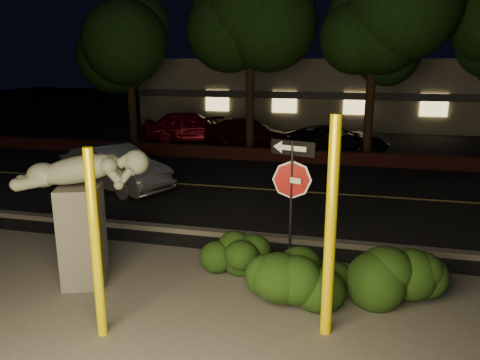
# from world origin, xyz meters

# --- Properties ---
(ground) EXTENTS (90.00, 90.00, 0.00)m
(ground) POSITION_xyz_m (0.00, 10.00, 0.00)
(ground) COLOR black
(ground) RESTS_ON ground
(patio) EXTENTS (14.00, 6.00, 0.02)m
(patio) POSITION_xyz_m (0.00, -1.00, 0.01)
(patio) COLOR #4C4944
(patio) RESTS_ON ground
(road) EXTENTS (80.00, 8.00, 0.01)m
(road) POSITION_xyz_m (0.00, 7.00, 0.01)
(road) COLOR black
(road) RESTS_ON ground
(lane_marking) EXTENTS (80.00, 0.12, 0.00)m
(lane_marking) POSITION_xyz_m (0.00, 7.00, 0.02)
(lane_marking) COLOR tan
(lane_marking) RESTS_ON road
(curb) EXTENTS (80.00, 0.25, 0.12)m
(curb) POSITION_xyz_m (0.00, 2.90, 0.06)
(curb) COLOR #4C4944
(curb) RESTS_ON ground
(brick_wall) EXTENTS (40.00, 0.35, 0.50)m
(brick_wall) POSITION_xyz_m (0.00, 11.30, 0.25)
(brick_wall) COLOR #481817
(brick_wall) RESTS_ON ground
(parking_lot) EXTENTS (40.00, 12.00, 0.01)m
(parking_lot) POSITION_xyz_m (0.00, 17.00, 0.01)
(parking_lot) COLOR black
(parking_lot) RESTS_ON ground
(building) EXTENTS (22.00, 10.20, 4.00)m
(building) POSITION_xyz_m (0.00, 24.99, 2.00)
(building) COLOR #656151
(building) RESTS_ON ground
(tree_far_a) EXTENTS (4.60, 4.60, 7.43)m
(tree_far_a) POSITION_xyz_m (-8.00, 13.00, 5.34)
(tree_far_a) COLOR black
(tree_far_a) RESTS_ON ground
(tree_far_b) EXTENTS (5.20, 5.20, 8.41)m
(tree_far_b) POSITION_xyz_m (-2.50, 13.20, 6.05)
(tree_far_b) COLOR black
(tree_far_b) RESTS_ON ground
(tree_far_c) EXTENTS (4.80, 4.80, 7.84)m
(tree_far_c) POSITION_xyz_m (2.50, 12.80, 5.66)
(tree_far_c) COLOR black
(tree_far_c) RESTS_ON ground
(yellow_pole_left) EXTENTS (0.14, 0.14, 2.80)m
(yellow_pole_left) POSITION_xyz_m (-1.43, -1.37, 1.40)
(yellow_pole_left) COLOR #E7D100
(yellow_pole_left) RESTS_ON ground
(yellow_pole_right) EXTENTS (0.16, 0.16, 3.23)m
(yellow_pole_right) POSITION_xyz_m (1.73, -0.54, 1.61)
(yellow_pole_right) COLOR #FFDB00
(yellow_pole_right) RESTS_ON ground
(signpost) EXTENTS (0.82, 0.28, 2.52)m
(signpost) POSITION_xyz_m (0.92, 1.44, 1.79)
(signpost) COLOR black
(signpost) RESTS_ON ground
(sculpture) EXTENTS (2.24, 1.31, 2.43)m
(sculpture) POSITION_xyz_m (-2.50, 0.03, 1.50)
(sculpture) COLOR #4C4944
(sculpture) RESTS_ON ground
(hedge_center) EXTENTS (1.86, 1.36, 0.88)m
(hedge_center) POSITION_xyz_m (-0.10, 1.13, 0.44)
(hedge_center) COLOR black
(hedge_center) RESTS_ON ground
(hedge_right) EXTENTS (2.01, 1.43, 1.19)m
(hedge_right) POSITION_xyz_m (1.24, 0.33, 0.59)
(hedge_right) COLOR black
(hedge_right) RESTS_ON ground
(hedge_far_right) EXTENTS (1.66, 1.09, 1.12)m
(hedge_far_right) POSITION_xyz_m (2.78, 0.57, 0.56)
(hedge_far_right) COLOR black
(hedge_far_right) RESTS_ON ground
(silver_sedan) EXTENTS (4.27, 2.99, 1.34)m
(silver_sedan) POSITION_xyz_m (-5.20, 6.06, 0.67)
(silver_sedan) COLOR #A8A8AC
(silver_sedan) RESTS_ON ground
(parked_car_red) EXTENTS (4.85, 3.21, 1.54)m
(parked_car_red) POSITION_xyz_m (-5.81, 14.80, 0.77)
(parked_car_red) COLOR maroon
(parked_car_red) RESTS_ON ground
(parked_car_darkred) EXTENTS (4.72, 3.12, 1.27)m
(parked_car_darkred) POSITION_xyz_m (-2.80, 14.18, 0.63)
(parked_car_darkred) COLOR #380A08
(parked_car_darkred) RESTS_ON ground
(parked_car_dark) EXTENTS (4.85, 3.38, 1.23)m
(parked_car_dark) POSITION_xyz_m (1.27, 13.36, 0.62)
(parked_car_dark) COLOR black
(parked_car_dark) RESTS_ON ground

